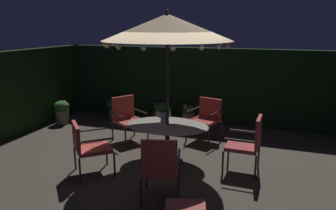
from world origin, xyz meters
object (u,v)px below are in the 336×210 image
at_px(patio_dining_table, 167,132).
at_px(ottoman_footrest, 185,210).
at_px(patio_chair_northeast, 87,144).
at_px(patio_chair_north, 127,116).
at_px(potted_plant_left_near, 115,107).
at_px(potted_plant_back_right, 62,111).
at_px(patio_chair_southeast, 248,141).
at_px(potted_plant_right_near, 189,116).
at_px(patio_chair_east, 160,165).
at_px(centerpiece_planter, 164,111).
at_px(patio_umbrella, 167,28).
at_px(patio_chair_south, 206,116).
at_px(potted_plant_back_left, 160,112).

relative_size(patio_dining_table, ottoman_footrest, 2.67).
bearing_deg(patio_dining_table, patio_chair_northeast, -137.39).
bearing_deg(patio_chair_northeast, ottoman_footrest, -27.13).
distance_m(patio_chair_north, potted_plant_left_near, 1.90).
distance_m(patio_chair_north, potted_plant_back_right, 2.35).
relative_size(potted_plant_left_near, potted_plant_back_right, 0.96).
bearing_deg(patio_chair_southeast, potted_plant_right_near, 127.62).
bearing_deg(ottoman_footrest, patio_chair_north, 127.57).
relative_size(patio_chair_north, patio_chair_east, 0.97).
relative_size(patio_chair_east, patio_chair_southeast, 0.99).
height_order(patio_dining_table, potted_plant_left_near, patio_dining_table).
height_order(centerpiece_planter, ottoman_footrest, centerpiece_planter).
height_order(patio_chair_northeast, patio_chair_east, patio_chair_east).
bearing_deg(patio_chair_southeast, ottoman_footrest, -104.41).
relative_size(patio_umbrella, ottoman_footrest, 4.79).
xyz_separation_m(patio_chair_south, potted_plant_right_near, (-0.65, 0.78, -0.26)).
bearing_deg(potted_plant_right_near, patio_chair_east, -80.34).
relative_size(patio_chair_north, patio_chair_northeast, 1.05).
bearing_deg(patio_chair_east, patio_chair_southeast, 52.37).
distance_m(potted_plant_left_near, potted_plant_right_near, 2.20).
bearing_deg(patio_umbrella, potted_plant_back_right, 158.02).
bearing_deg(patio_chair_north, patio_chair_northeast, -85.15).
xyz_separation_m(patio_chair_southeast, ottoman_footrest, (-0.54, -2.10, -0.27)).
bearing_deg(potted_plant_left_near, patio_chair_northeast, -69.18).
bearing_deg(potted_plant_back_right, patio_chair_southeast, -16.01).
xyz_separation_m(centerpiece_planter, potted_plant_back_right, (-3.44, 1.33, -0.64)).
relative_size(patio_chair_northeast, potted_plant_back_right, 1.52).
bearing_deg(patio_chair_northeast, patio_umbrella, 42.61).
bearing_deg(centerpiece_planter, patio_umbrella, -42.23).
xyz_separation_m(patio_umbrella, centerpiece_planter, (-0.11, 0.10, -1.59)).
bearing_deg(patio_chair_south, patio_dining_table, -106.31).
bearing_deg(patio_chair_northeast, patio_chair_north, 94.85).
relative_size(patio_chair_southeast, potted_plant_left_near, 1.74).
xyz_separation_m(patio_dining_table, patio_umbrella, (0.00, -0.00, 1.97)).
bearing_deg(patio_chair_southeast, patio_chair_east, -127.63).
bearing_deg(potted_plant_right_near, patio_dining_table, -84.47).
xyz_separation_m(patio_chair_east, potted_plant_back_right, (-3.98, 2.92, -0.25)).
bearing_deg(potted_plant_left_near, patio_chair_south, -17.16).
bearing_deg(patio_chair_southeast, patio_chair_northeast, -159.28).
height_order(patio_dining_table, patio_chair_south, patio_chair_south).
xyz_separation_m(patio_dining_table, patio_chair_south, (0.43, 1.47, -0.03)).
height_order(patio_chair_east, patio_chair_southeast, patio_chair_southeast).
distance_m(potted_plant_back_left, potted_plant_right_near, 0.87).
height_order(patio_chair_east, patio_chair_south, patio_chair_east).
bearing_deg(patio_chair_southeast, patio_chair_north, 162.79).
relative_size(patio_dining_table, patio_chair_south, 1.68).
bearing_deg(ottoman_footrest, patio_chair_east, 132.13).
xyz_separation_m(patio_umbrella, patio_chair_east, (0.42, -1.49, -1.98)).
height_order(patio_chair_southeast, ottoman_footrest, patio_chair_southeast).
height_order(potted_plant_back_right, potted_plant_right_near, potted_plant_back_right).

